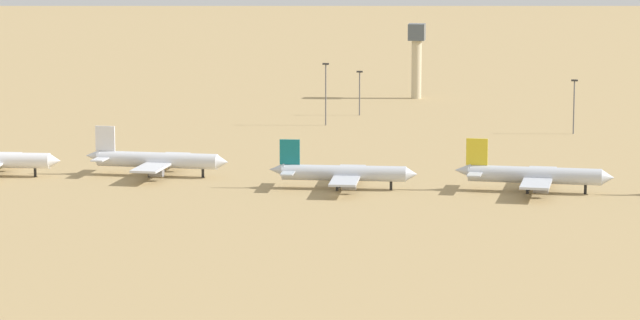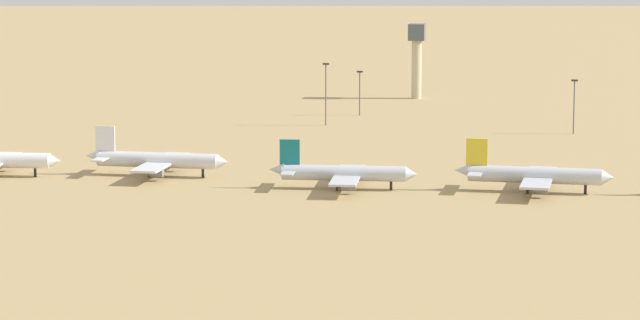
{
  "view_description": "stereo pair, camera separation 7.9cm",
  "coord_description": "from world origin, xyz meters",
  "px_view_note": "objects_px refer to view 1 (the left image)",
  "views": [
    {
      "loc": [
        51.23,
        -330.94,
        59.97
      ],
      "look_at": [
        -5.3,
        8.71,
        6.0
      ],
      "focal_mm": 90.27,
      "sensor_mm": 36.0,
      "label": 1
    },
    {
      "loc": [
        51.31,
        -330.93,
        59.97
      ],
      "look_at": [
        -5.3,
        8.71,
        6.0
      ],
      "focal_mm": 90.27,
      "sensor_mm": 36.0,
      "label": 2
    }
  ],
  "objects_px": {
    "parked_jet_white_1": "(156,160)",
    "light_pole_mid": "(360,89)",
    "light_pole_west": "(574,102)",
    "control_tower": "(417,53)",
    "parked_jet_teal_2": "(342,173)",
    "parked_jet_yellow_3": "(533,175)",
    "light_pole_east": "(326,90)"
  },
  "relations": [
    {
      "from": "parked_jet_white_1",
      "to": "light_pole_mid",
      "type": "bearing_deg",
      "value": 76.9
    },
    {
      "from": "parked_jet_white_1",
      "to": "control_tower",
      "type": "distance_m",
      "value": 165.49
    },
    {
      "from": "parked_jet_teal_2",
      "to": "light_pole_east",
      "type": "height_order",
      "value": "light_pole_east"
    },
    {
      "from": "parked_jet_white_1",
      "to": "light_pole_mid",
      "type": "xyz_separation_m",
      "value": [
        30.4,
        114.42,
        4.09
      ]
    },
    {
      "from": "control_tower",
      "to": "light_pole_mid",
      "type": "distance_m",
      "value": 47.22
    },
    {
      "from": "parked_jet_teal_2",
      "to": "parked_jet_yellow_3",
      "type": "relative_size",
      "value": 0.95
    },
    {
      "from": "light_pole_east",
      "to": "control_tower",
      "type": "bearing_deg",
      "value": 75.12
    },
    {
      "from": "control_tower",
      "to": "light_pole_mid",
      "type": "xyz_separation_m",
      "value": [
        -11.89,
        -45.21,
        -6.64
      ]
    },
    {
      "from": "light_pole_east",
      "to": "parked_jet_teal_2",
      "type": "bearing_deg",
      "value": -78.76
    },
    {
      "from": "light_pole_east",
      "to": "light_pole_mid",
      "type": "bearing_deg",
      "value": 74.83
    },
    {
      "from": "parked_jet_teal_2",
      "to": "light_pole_west",
      "type": "xyz_separation_m",
      "value": [
        48.38,
        95.19,
        5.06
      ]
    },
    {
      "from": "control_tower",
      "to": "light_pole_mid",
      "type": "relative_size",
      "value": 1.81
    },
    {
      "from": "parked_jet_teal_2",
      "to": "parked_jet_white_1",
      "type": "bearing_deg",
      "value": 163.81
    },
    {
      "from": "parked_jet_teal_2",
      "to": "light_pole_east",
      "type": "xyz_separation_m",
      "value": [
        -20.15,
        101.42,
        6.49
      ]
    },
    {
      "from": "light_pole_mid",
      "to": "parked_jet_yellow_3",
      "type": "bearing_deg",
      "value": -65.82
    },
    {
      "from": "light_pole_mid",
      "to": "light_pole_west",
      "type": "bearing_deg",
      "value": -25.25
    },
    {
      "from": "parked_jet_yellow_3",
      "to": "light_pole_west",
      "type": "bearing_deg",
      "value": 87.49
    },
    {
      "from": "control_tower",
      "to": "light_pole_mid",
      "type": "bearing_deg",
      "value": -104.73
    },
    {
      "from": "parked_jet_yellow_3",
      "to": "light_pole_west",
      "type": "relative_size",
      "value": 2.31
    },
    {
      "from": "control_tower",
      "to": "light_pole_east",
      "type": "bearing_deg",
      "value": -104.88
    },
    {
      "from": "light_pole_west",
      "to": "parked_jet_teal_2",
      "type": "bearing_deg",
      "value": -116.94
    },
    {
      "from": "light_pole_mid",
      "to": "light_pole_east",
      "type": "bearing_deg",
      "value": -105.17
    },
    {
      "from": "parked_jet_white_1",
      "to": "light_pole_east",
      "type": "xyz_separation_m",
      "value": [
        24.13,
        91.29,
        6.34
      ]
    },
    {
      "from": "control_tower",
      "to": "light_pole_east",
      "type": "distance_m",
      "value": 70.85
    },
    {
      "from": "parked_jet_white_1",
      "to": "light_pole_west",
      "type": "xyz_separation_m",
      "value": [
        92.66,
        85.06,
        4.91
      ]
    },
    {
      "from": "parked_jet_yellow_3",
      "to": "light_pole_east",
      "type": "relative_size",
      "value": 1.94
    },
    {
      "from": "parked_jet_teal_2",
      "to": "light_pole_mid",
      "type": "relative_size",
      "value": 2.46
    },
    {
      "from": "parked_jet_yellow_3",
      "to": "light_pole_east",
      "type": "bearing_deg",
      "value": 123.93
    },
    {
      "from": "parked_jet_teal_2",
      "to": "parked_jet_yellow_3",
      "type": "distance_m",
      "value": 40.86
    },
    {
      "from": "parked_jet_white_1",
      "to": "control_tower",
      "type": "height_order",
      "value": "control_tower"
    },
    {
      "from": "light_pole_west",
      "to": "parked_jet_yellow_3",
      "type": "bearing_deg",
      "value": -94.73
    },
    {
      "from": "light_pole_west",
      "to": "control_tower",
      "type": "bearing_deg",
      "value": 124.03
    }
  ]
}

